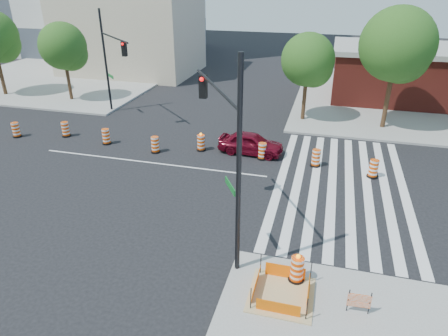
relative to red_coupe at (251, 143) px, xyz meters
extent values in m
plane|color=black|center=(-5.47, -2.92, -0.68)|extent=(120.00, 120.00, 0.00)
cube|color=gray|center=(12.53, 15.08, -0.61)|extent=(22.00, 22.00, 0.15)
cube|color=gray|center=(-23.47, 15.08, -0.61)|extent=(22.00, 22.00, 0.15)
cube|color=silver|center=(2.33, -2.92, -0.68)|extent=(0.45, 13.50, 0.01)
cube|color=silver|center=(3.23, -2.92, -0.68)|extent=(0.45, 13.50, 0.01)
cube|color=silver|center=(4.13, -2.92, -0.68)|extent=(0.45, 13.50, 0.01)
cube|color=silver|center=(5.03, -2.92, -0.68)|extent=(0.45, 13.50, 0.01)
cube|color=silver|center=(5.93, -2.92, -0.68)|extent=(0.45, 13.50, 0.01)
cube|color=silver|center=(6.83, -2.92, -0.68)|extent=(0.45, 13.50, 0.01)
cube|color=silver|center=(7.73, -2.92, -0.68)|extent=(0.45, 13.50, 0.01)
cube|color=silver|center=(8.63, -2.92, -0.68)|extent=(0.45, 13.50, 0.01)
cube|color=silver|center=(-5.47, -2.92, -0.68)|extent=(14.00, 0.12, 0.01)
cube|color=tan|center=(3.53, -11.92, -0.51)|extent=(2.20, 2.20, 0.05)
cube|color=#F46304|center=(3.53, -12.82, -0.26)|extent=(1.44, 0.02, 0.55)
cube|color=#F46304|center=(3.53, -11.02, -0.26)|extent=(1.44, 0.02, 0.55)
cube|color=#F46304|center=(2.63, -11.92, -0.26)|extent=(0.02, 1.44, 0.55)
cube|color=#F46304|center=(4.43, -11.92, -0.26)|extent=(0.02, 1.44, 0.55)
cylinder|color=black|center=(2.63, -12.82, -0.08)|extent=(0.04, 0.04, 0.90)
cylinder|color=black|center=(4.43, -12.82, -0.08)|extent=(0.04, 0.04, 0.90)
cylinder|color=black|center=(2.63, -11.02, -0.08)|extent=(0.04, 0.04, 0.90)
cylinder|color=black|center=(4.43, -11.02, -0.08)|extent=(0.04, 0.04, 0.90)
cube|color=maroon|center=(12.53, 15.08, 1.42)|extent=(16.00, 8.00, 4.20)
cube|color=gray|center=(12.53, 15.08, 3.72)|extent=(16.50, 8.50, 0.40)
cube|color=#B9A98D|center=(-17.47, 19.08, 4.32)|extent=(14.00, 10.00, 10.00)
imported|color=#5F0817|center=(0.00, 0.00, 0.00)|extent=(4.11, 1.87, 1.37)
cylinder|color=black|center=(1.73, -10.91, 3.44)|extent=(0.18, 0.18, 7.94)
cylinder|color=black|center=(0.20, -8.35, 5.62)|extent=(3.16, 5.17, 0.12)
cube|color=black|center=(-0.87, -6.56, 5.13)|extent=(0.32, 0.28, 0.99)
sphere|color=#FF0C0C|center=(-0.87, -6.74, 5.47)|extent=(0.18, 0.18, 0.18)
cube|color=#0C591E|center=(1.22, -10.06, 2.45)|extent=(0.65, 1.04, 0.25)
cylinder|color=black|center=(-12.70, 5.43, 3.31)|extent=(0.17, 0.17, 7.69)
cylinder|color=black|center=(-10.61, 3.45, 5.43)|extent=(4.27, 4.05, 0.12)
cube|color=black|center=(-9.14, 2.06, 4.95)|extent=(0.31, 0.27, 0.96)
sphere|color=#FF0C0C|center=(-9.14, 1.88, 5.28)|extent=(0.17, 0.17, 0.17)
cube|color=#0C591E|center=(-12.00, 4.77, 2.35)|extent=(0.86, 0.82, 0.24)
cylinder|color=black|center=(3.95, -11.05, -0.48)|extent=(0.59, 0.59, 0.10)
cylinder|color=#E64804|center=(3.95, -11.05, 0.01)|extent=(0.48, 0.48, 0.94)
sphere|color=#FF990C|center=(3.95, -11.05, 0.56)|extent=(0.16, 0.16, 0.16)
cube|color=#E64804|center=(6.04, -12.03, 0.09)|extent=(0.75, 0.08, 0.25)
cube|color=#E64804|center=(6.04, -12.03, -0.20)|extent=(0.75, 0.08, 0.19)
cylinder|color=black|center=(5.70, -12.05, -0.09)|extent=(0.04, 0.04, 0.89)
cylinder|color=black|center=(6.37, -12.01, -0.09)|extent=(0.04, 0.04, 0.89)
cylinder|color=#382314|center=(-24.48, 7.06, 1.66)|extent=(0.32, 0.32, 4.69)
sphere|color=#224714|center=(-23.97, 7.36, 3.86)|extent=(3.23, 3.23, 3.23)
cylinder|color=#382314|center=(-17.61, 7.18, 1.40)|extent=(0.28, 0.28, 4.16)
sphere|color=#224714|center=(-17.61, 7.18, 4.00)|extent=(3.90, 3.90, 3.90)
sphere|color=#224714|center=(-17.17, 7.44, 3.35)|extent=(2.86, 2.86, 2.86)
sphere|color=#224714|center=(-17.97, 7.00, 3.61)|extent=(2.60, 2.60, 2.60)
cylinder|color=#382314|center=(2.58, 7.09, 1.35)|extent=(0.29, 0.29, 4.07)
sphere|color=#224714|center=(2.58, 7.09, 3.90)|extent=(3.82, 3.82, 3.82)
sphere|color=#224714|center=(3.03, 7.36, 3.26)|extent=(2.80, 2.80, 2.80)
sphere|color=#224714|center=(2.22, 6.91, 3.52)|extent=(2.55, 2.55, 2.55)
cylinder|color=#382314|center=(8.32, 6.81, 1.95)|extent=(0.32, 0.32, 5.26)
sphere|color=#224714|center=(8.32, 6.81, 5.23)|extent=(4.93, 4.93, 4.93)
sphere|color=#224714|center=(8.82, 7.11, 4.41)|extent=(3.62, 3.62, 3.62)
sphere|color=#224714|center=(7.91, 6.61, 4.74)|extent=(3.29, 3.29, 3.29)
cylinder|color=black|center=(-16.08, -1.45, -0.63)|extent=(0.60, 0.60, 0.10)
cylinder|color=#E64804|center=(-16.08, -1.45, -0.13)|extent=(0.48, 0.48, 0.95)
cylinder|color=black|center=(-12.87, -0.48, -0.63)|extent=(0.60, 0.60, 0.10)
cylinder|color=#E64804|center=(-12.87, -0.48, -0.13)|extent=(0.48, 0.48, 0.95)
cylinder|color=black|center=(-9.48, -0.96, -0.63)|extent=(0.60, 0.60, 0.10)
cylinder|color=#E64804|center=(-9.48, -0.96, -0.13)|extent=(0.48, 0.48, 0.95)
cylinder|color=black|center=(-5.80, -1.40, -0.63)|extent=(0.60, 0.60, 0.10)
cylinder|color=#E64804|center=(-5.80, -1.40, -0.13)|extent=(0.48, 0.48, 0.95)
cylinder|color=black|center=(-3.13, -0.36, -0.63)|extent=(0.60, 0.60, 0.10)
cylinder|color=#E64804|center=(-3.13, -0.36, -0.13)|extent=(0.48, 0.48, 0.95)
sphere|color=#FF990C|center=(-3.13, -0.36, 0.42)|extent=(0.16, 0.16, 0.16)
cylinder|color=black|center=(0.84, -0.66, -0.63)|extent=(0.60, 0.60, 0.10)
cylinder|color=#E64804|center=(0.84, -0.66, -0.13)|extent=(0.48, 0.48, 0.95)
cylinder|color=black|center=(4.02, -0.83, -0.63)|extent=(0.60, 0.60, 0.10)
cylinder|color=#E64804|center=(4.02, -0.83, -0.13)|extent=(0.48, 0.48, 0.95)
cylinder|color=black|center=(7.15, -1.45, -0.63)|extent=(0.60, 0.60, 0.10)
cylinder|color=#E64804|center=(7.15, -1.45, -0.13)|extent=(0.48, 0.48, 0.95)
camera|label=1|loc=(4.34, -22.50, 9.45)|focal=32.00mm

